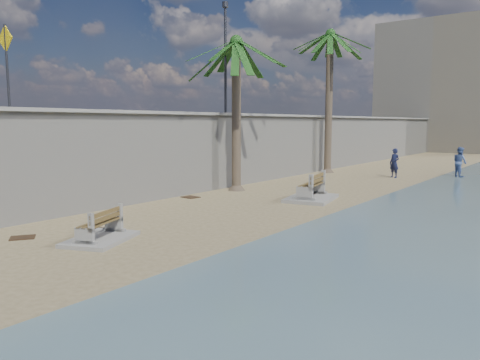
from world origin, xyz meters
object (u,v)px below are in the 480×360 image
Objects in this scene: palm_mid at (236,44)px; person_a at (394,161)px; bench_near at (100,228)px; bench_far at (311,189)px; person_b at (460,160)px; palm_back at (330,36)px.

person_a is at bearing 66.20° from palm_mid.
person_a reaches higher than bench_near.
bench_far reaches higher than bench_near.
palm_mid reaches higher than bench_near.
bench_near is 22.30m from person_b.
palm_mid is at bearing 103.52° from person_b.
palm_back is at bearing 62.59° from person_b.
person_a reaches higher than bench_far.
palm_back is 4.89× the size of person_a.
bench_far is (1.31, 9.34, 0.10)m from bench_near.
palm_mid is at bearing -91.44° from person_a.
palm_back is (-4.24, 10.07, 7.94)m from bench_far.
palm_back reaches higher than palm_mid.
palm_mid is 15.21m from person_b.
person_a is at bearing 86.41° from person_b.
palm_mid is 3.97× the size of person_a.
person_b is (2.92, 2.69, 0.00)m from person_a.
palm_mid is at bearing -89.25° from palm_back.
person_b is (4.31, 21.87, 0.61)m from bench_near.
person_a is (4.19, 9.49, -5.72)m from palm_mid.
bench_near is 1.20× the size of person_b.
bench_near is 19.24m from person_a.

